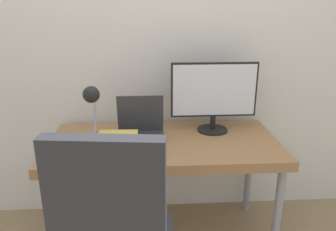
{
  "coord_description": "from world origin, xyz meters",
  "views": [
    {
      "loc": [
        -0.09,
        -1.57,
        1.56
      ],
      "look_at": [
        0.02,
        0.32,
        0.92
      ],
      "focal_mm": 35.0,
      "sensor_mm": 36.0,
      "label": 1
    }
  ],
  "objects_px": {
    "desk_lamp": "(93,105)",
    "game_controller": "(71,159)",
    "monitor": "(214,94)",
    "book_stack": "(117,142)",
    "laptop": "(141,130)"
  },
  "relations": [
    {
      "from": "laptop",
      "to": "book_stack",
      "type": "bearing_deg",
      "value": -129.7
    },
    {
      "from": "desk_lamp",
      "to": "game_controller",
      "type": "distance_m",
      "value": 0.35
    },
    {
      "from": "desk_lamp",
      "to": "game_controller",
      "type": "relative_size",
      "value": 2.55
    },
    {
      "from": "laptop",
      "to": "monitor",
      "type": "relative_size",
      "value": 0.52
    },
    {
      "from": "laptop",
      "to": "game_controller",
      "type": "distance_m",
      "value": 0.5
    },
    {
      "from": "monitor",
      "to": "game_controller",
      "type": "distance_m",
      "value": 1.0
    },
    {
      "from": "book_stack",
      "to": "desk_lamp",
      "type": "bearing_deg",
      "value": 152.0
    },
    {
      "from": "laptop",
      "to": "game_controller",
      "type": "xyz_separation_m",
      "value": [
        -0.38,
        -0.32,
        -0.04
      ]
    },
    {
      "from": "game_controller",
      "to": "book_stack",
      "type": "bearing_deg",
      "value": 33.48
    },
    {
      "from": "laptop",
      "to": "book_stack",
      "type": "xyz_separation_m",
      "value": [
        -0.14,
        -0.16,
        -0.01
      ]
    },
    {
      "from": "book_stack",
      "to": "game_controller",
      "type": "distance_m",
      "value": 0.29
    },
    {
      "from": "laptop",
      "to": "game_controller",
      "type": "height_order",
      "value": "laptop"
    },
    {
      "from": "monitor",
      "to": "game_controller",
      "type": "bearing_deg",
      "value": -153.32
    },
    {
      "from": "desk_lamp",
      "to": "laptop",
      "type": "bearing_deg",
      "value": 17.96
    },
    {
      "from": "laptop",
      "to": "monitor",
      "type": "bearing_deg",
      "value": 13.02
    }
  ]
}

